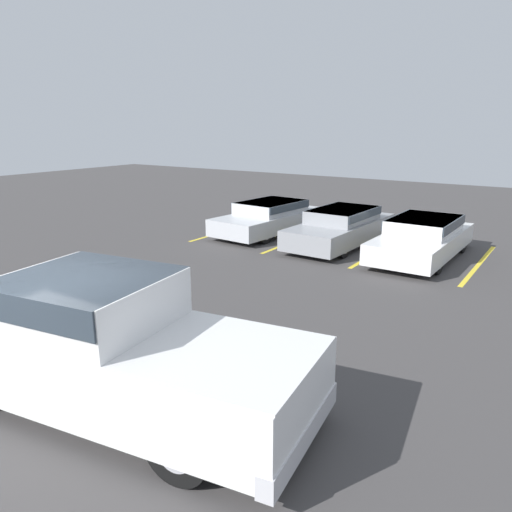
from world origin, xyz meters
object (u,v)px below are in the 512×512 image
object	(u,v)px
parked_sedan_a	(270,216)
pickup_truck	(108,345)
parked_sedan_c	(423,236)
wheel_stop_curb	(410,230)
parked_sedan_b	(341,226)

from	to	relation	value
parked_sedan_a	pickup_truck	bearing A→B (deg)	25.86
parked_sedan_c	pickup_truck	bearing A→B (deg)	-6.63
pickup_truck	parked_sedan_a	size ratio (longest dim) A/B	1.29
pickup_truck	wheel_stop_curb	distance (m)	13.46
parked_sedan_b	parked_sedan_a	bearing A→B (deg)	-92.11
parked_sedan_a	wheel_stop_curb	world-z (taller)	parked_sedan_a
parked_sedan_a	parked_sedan_b	xyz separation A→B (m)	(2.80, -0.21, 0.02)
parked_sedan_b	parked_sedan_c	size ratio (longest dim) A/B	1.02
parked_sedan_b	parked_sedan_c	xyz separation A→B (m)	(2.58, -0.16, 0.01)
pickup_truck	wheel_stop_curb	bearing A→B (deg)	81.69
parked_sedan_a	parked_sedan_b	size ratio (longest dim) A/B	0.98
pickup_truck	parked_sedan_c	xyz separation A→B (m)	(1.34, 10.17, -0.27)
pickup_truck	parked_sedan_a	xyz separation A→B (m)	(-4.04, 10.54, -0.29)
parked_sedan_a	wheel_stop_curb	bearing A→B (deg)	130.26
parked_sedan_a	parked_sedan_c	bearing A→B (deg)	91.00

